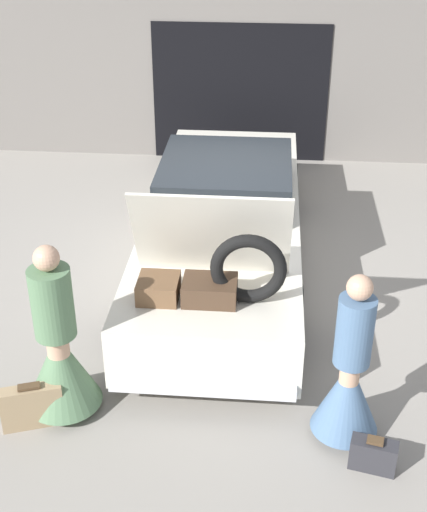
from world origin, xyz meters
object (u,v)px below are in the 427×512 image
at_px(car, 224,223).
at_px(person_left, 59,355).
at_px(person_right, 349,382).
at_px(suitcase_beside_left_person, 32,406).
at_px(suitcase_beside_right_person, 373,455).

bearing_deg(car, person_left, -114.91).
height_order(person_right, suitcase_beside_left_person, person_right).
distance_m(car, person_right, 3.11).
bearing_deg(person_left, car, 143.41).
height_order(car, person_left, car).
distance_m(person_right, suitcase_beside_right_person, 0.62).
bearing_deg(car, person_right, -66.12).
relative_size(person_left, suitcase_beside_right_person, 4.16).
relative_size(suitcase_beside_left_person, suitcase_beside_right_person, 1.37).
xyz_separation_m(person_left, person_right, (2.52, -0.13, -0.02)).
relative_size(car, person_right, 3.32).
bearing_deg(car, suitcase_beside_right_person, -65.56).
relative_size(person_left, person_right, 1.05).
distance_m(person_left, person_right, 2.53).
distance_m(car, suitcase_beside_right_person, 3.58).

